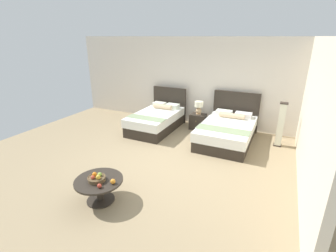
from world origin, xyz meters
name	(u,v)px	position (x,y,z in m)	size (l,w,h in m)	color
ground_plane	(162,161)	(0.00, 0.00, -0.01)	(9.63, 9.77, 0.02)	#988361
wall_back	(204,82)	(0.00, 3.08, 1.43)	(9.63, 0.12, 2.86)	beige
wall_side_right	(314,117)	(3.02, 0.40, 1.43)	(0.12, 5.37, 2.86)	beige
bed_near_window	(157,120)	(-1.14, 1.88, 0.32)	(1.22, 2.09, 1.21)	#2D261E
bed_near_corner	(227,131)	(1.14, 1.88, 0.31)	(1.42, 2.22, 1.25)	#2D261E
nightstand	(198,122)	(0.06, 2.48, 0.25)	(0.50, 0.41, 0.50)	#2D261E
table_lamp	(199,107)	(0.06, 2.50, 0.75)	(0.27, 0.27, 0.42)	tan
coffee_table	(99,185)	(-0.35, -1.86, 0.32)	(0.87, 0.87, 0.44)	#2D261E
fruit_bowl	(97,178)	(-0.35, -1.90, 0.50)	(0.32, 0.32, 0.15)	brown
loose_apple	(99,186)	(-0.17, -2.05, 0.48)	(0.08, 0.08, 0.08)	#B73A2A
loose_orange	(113,181)	(-0.03, -1.85, 0.49)	(0.09, 0.09, 0.09)	orange
floor_lamp_corner	(281,125)	(2.49, 2.18, 0.61)	(0.20, 0.20, 1.22)	#2F2720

